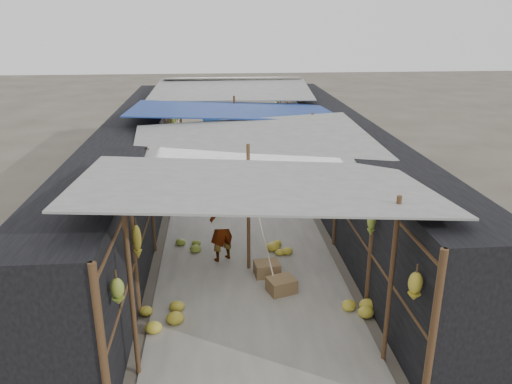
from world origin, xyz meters
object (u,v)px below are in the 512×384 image
object	(u,v)px
black_basin	(268,171)
shopper_blue	(237,171)
vendor_elderly	(221,228)
vendor_seated	(257,164)
crate_near	(281,286)

from	to	relation	value
black_basin	shopper_blue	world-z (taller)	shopper_blue
shopper_blue	vendor_elderly	bearing A→B (deg)	-98.79
vendor_elderly	vendor_seated	size ratio (longest dim) A/B	1.67
crate_near	shopper_blue	bearing A→B (deg)	77.66
vendor_elderly	shopper_blue	size ratio (longest dim) A/B	0.84
vendor_elderly	vendor_seated	bearing A→B (deg)	-133.78
crate_near	vendor_seated	distance (m)	7.08
vendor_elderly	shopper_blue	xyz separation A→B (m)	(0.49, 3.54, 0.14)
black_basin	shopper_blue	size ratio (longest dim) A/B	0.36
shopper_blue	vendor_seated	xyz separation A→B (m)	(0.75, 2.13, -0.43)
vendor_seated	shopper_blue	bearing A→B (deg)	-20.25
crate_near	vendor_seated	xyz separation A→B (m)	(0.18, 7.08, 0.29)
crate_near	black_basin	world-z (taller)	crate_near
shopper_blue	crate_near	bearing A→B (deg)	-84.21
crate_near	vendor_seated	bearing A→B (deg)	69.56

